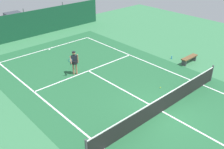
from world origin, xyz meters
The scene contains 9 objects.
ground_plane centered at (0.00, 0.00, 0.00)m, with size 36.00×36.00×0.00m, color #387A4C.
court_surface centered at (0.00, 0.00, 0.00)m, with size 11.02×26.60×0.01m.
tennis_net centered at (0.00, 0.00, 0.51)m, with size 10.12×0.10×1.10m.
back_fence centered at (0.00, 16.07, 0.67)m, with size 16.30×0.98×2.70m.
tennis_player centered at (-0.94, 6.63, 0.96)m, with size 0.86×0.62×1.64m.
tennis_ball_near_player centered at (1.87, 1.60, 0.03)m, with size 0.07×0.07×0.07m, color #CCDB33.
parked_car centered at (0.27, 18.57, 0.84)m, with size 2.08×4.23×1.68m.
courtside_bench centered at (6.31, 2.46, 0.37)m, with size 1.60×0.40×0.49m.
water_bottle centered at (5.96, 3.74, 0.12)m, with size 0.08×0.08×0.24m, color #338CD8.
Camera 1 is at (-9.44, -6.42, 8.10)m, focal length 41.09 mm.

